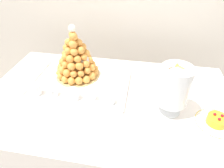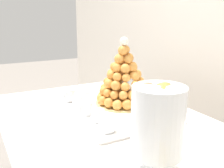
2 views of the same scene
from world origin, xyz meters
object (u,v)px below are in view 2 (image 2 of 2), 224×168
creme_brulee_ramekin (106,95)px  wine_glass (129,86)px  croquembouche (124,79)px  dessert_cup_centre (85,109)px  dessert_cup_right (107,125)px  dessert_cup_left (69,95)px  dessert_cup_mid_left (77,102)px  dessert_cup_mid_right (98,116)px  serving_tray (112,109)px  macaron_goblet (158,122)px

creme_brulee_ramekin → wine_glass: bearing=10.2°
croquembouche → dessert_cup_centre: size_ratio=5.11×
dessert_cup_right → dessert_cup_left: bearing=179.9°
dessert_cup_mid_left → dessert_cup_centre: 0.12m
wine_glass → dessert_cup_mid_right: bearing=-65.7°
serving_tray → dessert_cup_right: dessert_cup_right is taller
dessert_cup_left → dessert_cup_mid_right: 0.31m
dessert_cup_left → dessert_cup_right: 0.42m
serving_tray → dessert_cup_mid_right: dessert_cup_mid_right is taller
dessert_cup_mid_right → macaron_goblet: macaron_goblet is taller
croquembouche → dessert_cup_mid_left: size_ratio=6.23×
creme_brulee_ramekin → wine_glass: 0.20m
dessert_cup_centre → dessert_cup_left: bearing=178.9°
dessert_cup_mid_right → wine_glass: bearing=114.3°
dessert_cup_mid_right → macaron_goblet: (0.41, -0.01, 0.13)m
dessert_cup_centre → dessert_cup_mid_right: size_ratio=1.21×
croquembouche → dessert_cup_left: croquembouche is taller
dessert_cup_mid_right → dessert_cup_mid_left: bearing=-178.3°
creme_brulee_ramekin → macaron_goblet: size_ratio=0.37×
dessert_cup_mid_right → wine_glass: (-0.09, 0.21, 0.08)m
creme_brulee_ramekin → wine_glass: (0.18, 0.03, 0.09)m
dessert_cup_mid_left → dessert_cup_mid_right: (0.21, 0.01, 0.00)m
creme_brulee_ramekin → macaron_goblet: 0.72m
dessert_cup_centre → croquembouche: bearing=102.0°
croquembouche → dessert_cup_mid_left: 0.25m
dessert_cup_mid_left → dessert_cup_mid_right: 0.21m
dessert_cup_mid_left → creme_brulee_ramekin: (-0.06, 0.18, -0.01)m
serving_tray → dessert_cup_centre: bearing=-87.8°
dessert_cup_mid_right → macaron_goblet: 0.43m
dessert_cup_right → wine_glass: (-0.20, 0.22, 0.08)m
macaron_goblet → dessert_cup_left: bearing=-179.9°
dessert_cup_left → dessert_cup_mid_left: size_ratio=1.14×
croquembouche → macaron_goblet: 0.59m
croquembouche → wine_glass: 0.06m
dessert_cup_centre → creme_brulee_ramekin: bearing=132.7°
serving_tray → dessert_cup_mid_right: 0.16m
dessert_cup_centre → dessert_cup_right: size_ratio=1.10×
dessert_cup_mid_right → dessert_cup_centre: bearing=-170.9°
wine_glass → croquembouche: bearing=177.3°
macaron_goblet → wine_glass: 0.55m
croquembouche → dessert_cup_mid_right: bearing=-55.2°
macaron_goblet → wine_glass: (-0.50, 0.22, -0.04)m
dessert_cup_centre → macaron_goblet: (0.50, 0.01, 0.12)m
croquembouche → wine_glass: bearing=-2.7°
serving_tray → dessert_cup_mid_right: size_ratio=10.88×
dessert_cup_left → macaron_goblet: macaron_goblet is taller
dessert_cup_right → macaron_goblet: macaron_goblet is taller
creme_brulee_ramekin → wine_glass: wine_glass is taller
dessert_cup_mid_right → creme_brulee_ramekin: bearing=147.4°
croquembouche → macaron_goblet: (0.55, -0.22, 0.02)m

